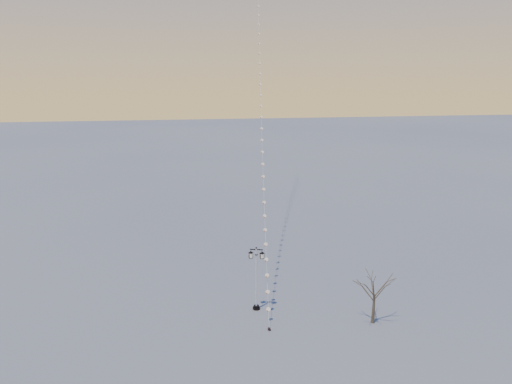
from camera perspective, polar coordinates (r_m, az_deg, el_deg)
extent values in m
plane|color=slate|center=(33.48, 3.22, -15.62)|extent=(300.00, 300.00, 0.00)
cylinder|color=black|center=(35.08, 0.04, -13.96)|extent=(0.53, 0.53, 0.15)
cylinder|color=black|center=(35.01, 0.04, -13.76)|extent=(0.38, 0.38, 0.13)
cylinder|color=silver|center=(33.99, 0.05, -10.32)|extent=(0.12, 0.12, 4.48)
cylinder|color=black|center=(33.32, 0.05, -7.64)|extent=(0.19, 0.19, 0.06)
cube|color=black|center=(33.18, 0.05, -7.03)|extent=(0.88, 0.31, 0.06)
sphere|color=black|center=(33.14, 0.05, -6.84)|extent=(0.13, 0.13, 0.13)
pyramid|color=black|center=(33.28, -0.64, -7.22)|extent=(0.42, 0.42, 0.13)
cube|color=beige|center=(33.39, -0.64, -7.69)|extent=(0.25, 0.25, 0.32)
cube|color=black|center=(33.46, -0.64, -7.98)|extent=(0.29, 0.29, 0.04)
pyramid|color=black|center=(33.18, 0.74, -7.29)|extent=(0.42, 0.42, 0.13)
cube|color=beige|center=(33.29, 0.74, -7.76)|extent=(0.25, 0.25, 0.32)
cube|color=black|center=(33.36, 0.73, -8.05)|extent=(0.29, 0.29, 0.04)
cone|color=#493C27|center=(33.90, 14.13, -13.64)|extent=(0.25, 0.25, 2.10)
cylinder|color=black|center=(32.55, 1.62, -16.35)|extent=(0.19, 0.19, 0.19)
cylinder|color=black|center=(32.54, 1.62, -16.31)|extent=(0.03, 0.03, 0.24)
cone|color=#E84610|center=(48.26, 0.61, 13.24)|extent=(0.08, 0.08, 0.27)
cylinder|color=white|center=(32.31, 1.62, -15.62)|extent=(0.02, 0.02, 0.76)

